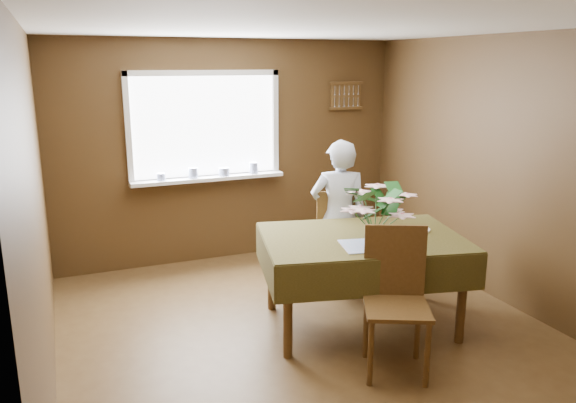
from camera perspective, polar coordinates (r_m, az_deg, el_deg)
name	(u,v)px	position (r m, az deg, el deg)	size (l,w,h in m)	color
floor	(313,338)	(4.84, 2.57, -13.65)	(4.50, 4.50, 0.00)	#4A3319
ceiling	(317,26)	(4.30, 2.95, 17.40)	(4.50, 4.50, 0.00)	white
wall_back	(231,152)	(6.47, -5.80, 5.08)	(4.00, 4.00, 0.00)	brown
wall_front	(541,303)	(2.64, 24.28, -9.34)	(4.00, 4.00, 0.00)	brown
wall_left	(37,219)	(4.00, -24.14, -1.62)	(4.50, 4.50, 0.00)	brown
wall_right	(512,174)	(5.54, 21.82, 2.65)	(4.50, 4.50, 0.00)	brown
window_assembly	(207,144)	(6.33, -8.25, 5.82)	(1.72, 0.20, 1.22)	white
spoon_rack	(346,96)	(6.93, 5.90, 10.65)	(0.44, 0.05, 0.33)	brown
dining_table	(362,247)	(4.82, 7.52, -4.62)	(1.89, 1.49, 0.82)	brown
chair_far	(336,234)	(5.72, 4.90, -3.26)	(0.54, 0.54, 1.02)	brown
chair_near	(395,294)	(4.27, 10.87, -9.24)	(0.62, 0.62, 1.07)	brown
seated_woman	(339,217)	(5.52, 5.19, -1.61)	(0.56, 0.37, 1.53)	white
flower_bouquet	(375,209)	(4.55, 8.88, -0.75)	(0.51, 0.51, 0.44)	white
side_plate	(417,229)	(5.04, 12.95, -2.78)	(0.23, 0.23, 0.01)	white
table_knife	(385,242)	(4.64, 9.87, -4.04)	(0.02, 0.20, 0.00)	silver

